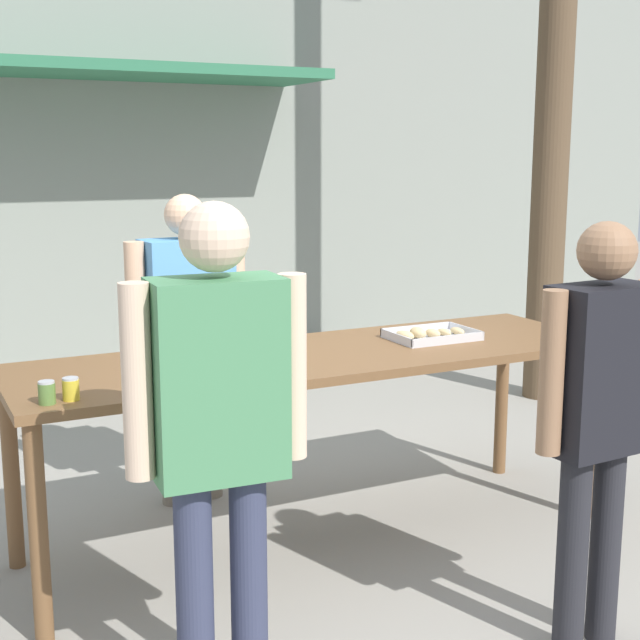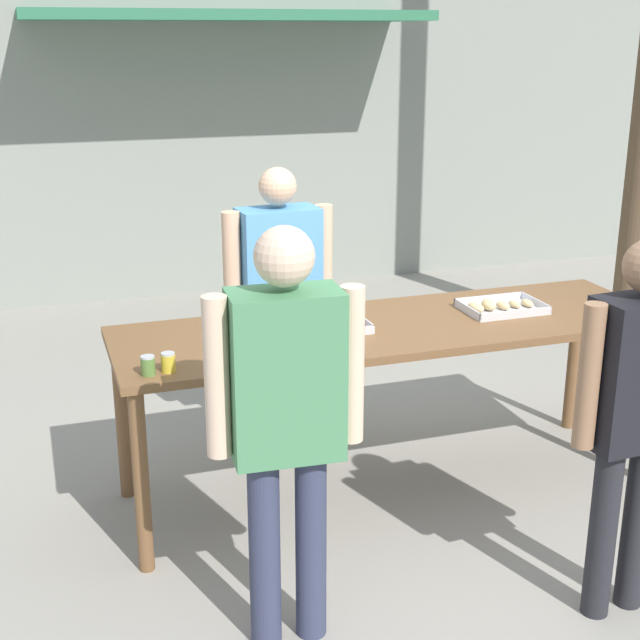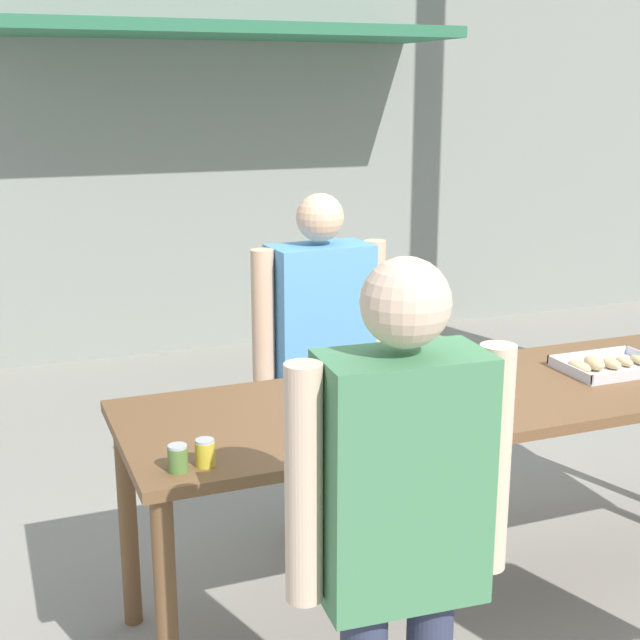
{
  "view_description": "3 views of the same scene",
  "coord_description": "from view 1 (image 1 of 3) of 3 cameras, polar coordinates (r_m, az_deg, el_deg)",
  "views": [
    {
      "loc": [
        -1.75,
        -3.51,
        1.8
      ],
      "look_at": [
        0.0,
        0.0,
        1.05
      ],
      "focal_mm": 50.0,
      "sensor_mm": 36.0,
      "label": 1
    },
    {
      "loc": [
        -1.67,
        -3.85,
        2.29
      ],
      "look_at": [
        -0.38,
        0.03,
        0.95
      ],
      "focal_mm": 50.0,
      "sensor_mm": 36.0,
      "label": 2
    },
    {
      "loc": [
        -1.76,
        -2.78,
        2.03
      ],
      "look_at": [
        -0.38,
        0.75,
        1.03
      ],
      "focal_mm": 50.0,
      "sensor_mm": 36.0,
      "label": 3
    }
  ],
  "objects": [
    {
      "name": "food_tray_sausages",
      "position": [
        3.9,
        -5.12,
        -2.36
      ],
      "size": [
        0.46,
        0.29,
        0.04
      ],
      "color": "silver",
      "rests_on": "serving_table"
    },
    {
      "name": "person_server_behind_table",
      "position": [
        4.56,
        -8.44,
        -0.24
      ],
      "size": [
        0.63,
        0.27,
        1.59
      ],
      "rotation": [
        0.0,
        0.0,
        0.06
      ],
      "color": "#756B5B",
      "rests_on": "ground"
    },
    {
      "name": "condiment_jar_ketchup",
      "position": [
        3.38,
        -15.66,
        -4.27
      ],
      "size": [
        0.06,
        0.06,
        0.08
      ],
      "color": "gold",
      "rests_on": "serving_table"
    },
    {
      "name": "serving_table",
      "position": [
        4.05,
        0.0,
        -3.34
      ],
      "size": [
        2.76,
        0.83,
        0.9
      ],
      "color": "brown",
      "rests_on": "ground"
    },
    {
      "name": "person_customer_holding_hotdog",
      "position": [
        2.8,
        -6.53,
        -6.18
      ],
      "size": [
        0.59,
        0.25,
        1.66
      ],
      "rotation": [
        0.0,
        0.0,
        3.08
      ],
      "color": "#333851",
      "rests_on": "ground"
    },
    {
      "name": "condiment_jar_mustard",
      "position": [
        3.36,
        -17.08,
        -4.47
      ],
      "size": [
        0.06,
        0.06,
        0.08
      ],
      "color": "#567A38",
      "rests_on": "serving_table"
    },
    {
      "name": "building_facade_back",
      "position": [
        7.71,
        -13.69,
        13.87
      ],
      "size": [
        12.0,
        1.11,
        4.5
      ],
      "color": "gray",
      "rests_on": "ground"
    },
    {
      "name": "food_tray_buns",
      "position": [
        4.34,
        6.98,
        -0.96
      ],
      "size": [
        0.41,
        0.29,
        0.06
      ],
      "color": "silver",
      "rests_on": "serving_table"
    },
    {
      "name": "person_customer_with_cup",
      "position": [
        3.29,
        17.37,
        -4.92
      ],
      "size": [
        0.54,
        0.23,
        1.57
      ],
      "rotation": [
        0.0,
        0.0,
        3.2
      ],
      "color": "#232328",
      "rests_on": "ground"
    },
    {
      "name": "ground_plane",
      "position": [
        4.32,
        0.0,
        -13.87
      ],
      "size": [
        24.0,
        24.0,
        0.0
      ],
      "primitive_type": "plane",
      "color": "gray"
    },
    {
      "name": "beer_cup",
      "position": [
        4.47,
        16.08,
        -0.61
      ],
      "size": [
        0.09,
        0.09,
        0.09
      ],
      "color": "#DBC67A",
      "rests_on": "serving_table"
    }
  ]
}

